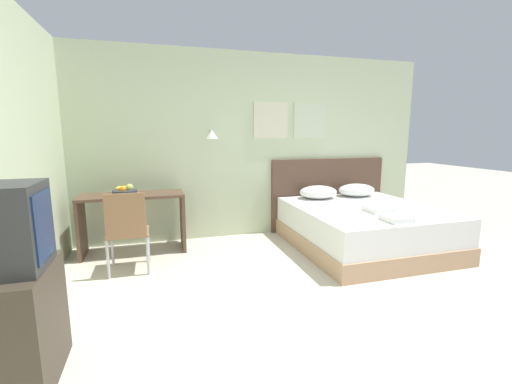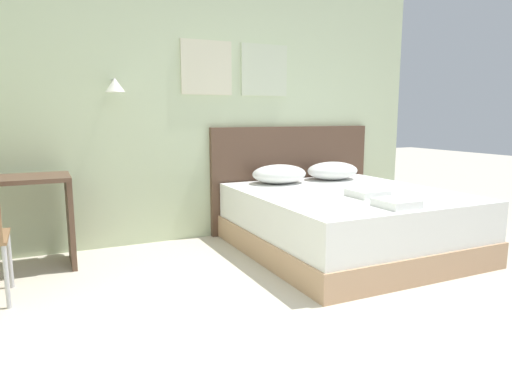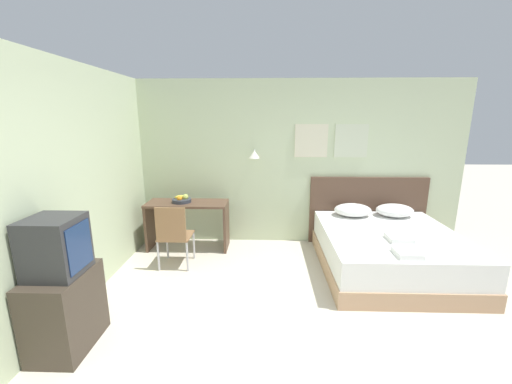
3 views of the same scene
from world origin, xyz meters
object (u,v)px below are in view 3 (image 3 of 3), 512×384
(bed, at_px, (389,251))
(tv_stand, at_px, (65,310))
(pillow_right, at_px, (395,210))
(desk_chair, at_px, (173,232))
(folded_towel_mid_bed, at_px, (407,253))
(television, at_px, (55,246))
(pillow_left, at_px, (353,210))
(headboard, at_px, (367,210))
(folded_towel_near_foot, at_px, (399,238))
(fruit_bowl, at_px, (182,200))
(desk, at_px, (188,216))

(bed, distance_m, tv_stand, 3.83)
(pillow_right, bearing_deg, desk_chair, -167.47)
(folded_towel_mid_bed, height_order, television, television)
(folded_towel_mid_bed, bearing_deg, pillow_left, 98.68)
(headboard, relative_size, tv_stand, 2.61)
(headboard, distance_m, television, 4.37)
(pillow_right, relative_size, folded_towel_near_foot, 2.02)
(pillow_left, xyz_separation_m, pillow_right, (0.65, 0.00, 0.00))
(desk_chair, height_order, television, television)
(folded_towel_mid_bed, xyz_separation_m, television, (-3.38, -0.85, 0.40))
(folded_towel_near_foot, bearing_deg, pillow_left, 107.36)
(desk_chair, xyz_separation_m, fruit_bowl, (-0.05, 0.71, 0.28))
(pillow_left, height_order, fruit_bowl, fruit_bowl)
(desk, height_order, desk_chair, desk_chair)
(headboard, bearing_deg, pillow_right, -42.66)
(television, bearing_deg, pillow_left, 36.01)
(headboard, distance_m, desk_chair, 3.12)
(pillow_right, distance_m, folded_towel_mid_bed, 1.51)
(folded_towel_near_foot, height_order, desk_chair, desk_chair)
(headboard, bearing_deg, folded_towel_mid_bed, -93.35)
(pillow_right, xyz_separation_m, tv_stand, (-3.81, -2.30, -0.29))
(bed, distance_m, fruit_bowl, 3.13)
(folded_towel_near_foot, xyz_separation_m, television, (-3.47, -1.30, 0.40))
(headboard, distance_m, folded_towel_near_foot, 1.30)
(pillow_right, relative_size, desk_chair, 0.63)
(television, bearing_deg, headboard, 36.68)
(headboard, height_order, pillow_right, headboard)
(folded_towel_mid_bed, bearing_deg, television, -165.95)
(bed, bearing_deg, pillow_left, 114.59)
(headboard, bearing_deg, bed, -90.00)
(pillow_right, relative_size, desk, 0.45)
(tv_stand, bearing_deg, folded_towel_mid_bed, 14.03)
(pillow_left, relative_size, desk, 0.45)
(desk_chair, relative_size, television, 1.77)
(desk_chair, bearing_deg, television, -108.80)
(pillow_left, distance_m, desk_chair, 2.73)
(desk, bearing_deg, desk_chair, -92.15)
(tv_stand, xyz_separation_m, television, (0.00, 0.00, 0.62))
(folded_towel_near_foot, bearing_deg, television, -159.54)
(television, bearing_deg, desk_chair, 71.20)
(bed, distance_m, television, 3.90)
(headboard, relative_size, fruit_bowl, 6.38)
(bed, bearing_deg, folded_towel_mid_bed, -97.85)
(headboard, bearing_deg, fruit_bowl, -173.92)
(desk_chair, bearing_deg, folded_towel_near_foot, -5.31)
(bed, bearing_deg, television, -155.49)
(desk_chair, bearing_deg, folded_towel_mid_bed, -14.25)
(folded_towel_mid_bed, height_order, desk, desk)
(fruit_bowl, xyz_separation_m, television, (-0.48, -2.28, 0.18))
(desk_chair, bearing_deg, tv_stand, -108.91)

